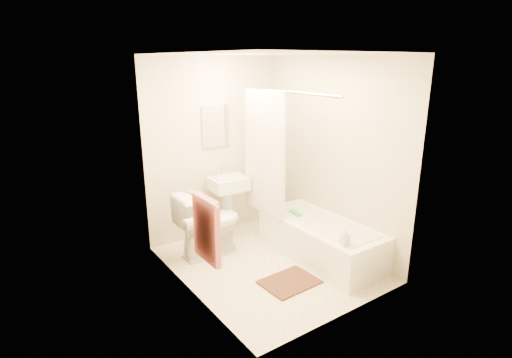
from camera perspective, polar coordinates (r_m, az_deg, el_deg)
floor at (r=4.87m, az=1.72°, el=-12.06°), size 2.40×2.40×0.00m
ceiling at (r=4.27m, az=2.01°, el=17.48°), size 2.40×2.40×0.00m
wall_back at (r=5.40m, az=-5.79°, el=4.40°), size 2.00×0.02×2.40m
wall_left at (r=3.92m, az=-9.93°, el=-0.44°), size 0.02×2.40×2.40m
wall_right at (r=5.06m, az=10.98°, el=3.36°), size 0.02×2.40×2.40m
mirror at (r=5.33m, az=-5.78°, el=7.51°), size 0.40×0.03×0.55m
curtain_rod at (r=4.55m, az=4.29°, el=12.35°), size 0.03×1.70×0.03m
shower_curtain at (r=4.98m, az=1.19°, el=3.67°), size 0.04×0.80×1.55m
towel_bar at (r=3.76m, az=-7.68°, el=-2.71°), size 0.02×0.60×0.02m
towel at (r=3.89m, az=-7.10°, el=-7.09°), size 0.06×0.45×0.66m
toilet_paper at (r=4.22m, az=-9.44°, el=-6.38°), size 0.11×0.12×0.12m
toilet at (r=4.97m, az=-6.71°, el=-6.37°), size 0.82×0.46×0.81m
sink at (r=5.41m, az=-3.98°, el=-3.67°), size 0.49×0.40×0.92m
bathtub at (r=5.01m, az=9.17°, el=-8.51°), size 0.70×1.60×0.45m
bath_mat at (r=4.51m, az=4.80°, el=-14.44°), size 0.61×0.47×0.02m
soap_bottle at (r=4.35m, az=12.60°, el=-8.07°), size 0.11×0.11×0.19m
scrub_brush at (r=5.10m, az=5.67°, el=-4.89°), size 0.09×0.22×0.04m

